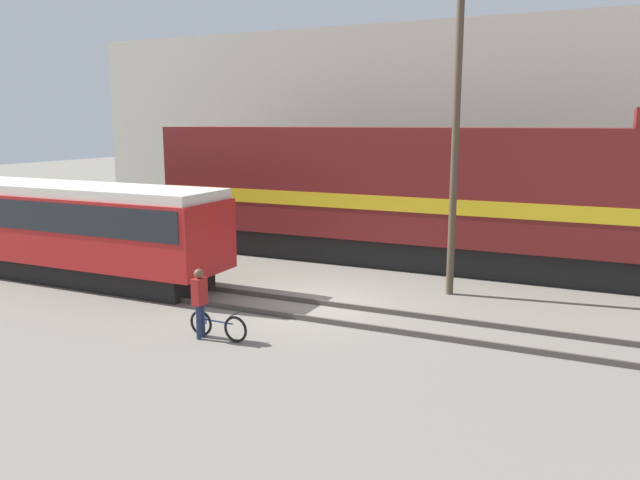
# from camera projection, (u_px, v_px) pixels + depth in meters

# --- Properties ---
(ground_plane) EXTENTS (120.00, 120.00, 0.00)m
(ground_plane) POSITION_uv_depth(u_px,v_px,m) (319.00, 306.00, 17.39)
(ground_plane) COLOR slate
(track_near) EXTENTS (60.00, 1.50, 0.14)m
(track_near) POSITION_uv_depth(u_px,v_px,m) (309.00, 309.00, 16.83)
(track_near) COLOR #47423D
(track_near) RESTS_ON ground
(track_far) EXTENTS (60.00, 1.51, 0.14)m
(track_far) POSITION_uv_depth(u_px,v_px,m) (390.00, 260.00, 22.89)
(track_far) COLOR #47423D
(track_far) RESTS_ON ground
(building_backdrop) EXTENTS (36.05, 6.00, 9.30)m
(building_backdrop) POSITION_uv_depth(u_px,v_px,m) (449.00, 131.00, 29.62)
(building_backdrop) COLOR beige
(building_backdrop) RESTS_ON ground
(freight_locomotive) EXTENTS (19.58, 3.04, 5.47)m
(freight_locomotive) POSITION_uv_depth(u_px,v_px,m) (418.00, 194.00, 22.01)
(freight_locomotive) COLOR black
(freight_locomotive) RESTS_ON ground
(streetcar) EXTENTS (10.63, 2.54, 3.10)m
(streetcar) POSITION_uv_depth(u_px,v_px,m) (74.00, 226.00, 19.98)
(streetcar) COLOR black
(streetcar) RESTS_ON ground
(bicycle) EXTENTS (1.63, 0.44, 0.69)m
(bicycle) POSITION_uv_depth(u_px,v_px,m) (218.00, 326.00, 14.69)
(bicycle) COLOR black
(bicycle) RESTS_ON ground
(person) EXTENTS (0.23, 0.37, 1.69)m
(person) POSITION_uv_depth(u_px,v_px,m) (200.00, 296.00, 14.60)
(person) COLOR #232D4C
(person) RESTS_ON ground
(utility_pole_left) EXTENTS (0.22, 0.22, 8.49)m
(utility_pole_left) POSITION_uv_depth(u_px,v_px,m) (455.00, 151.00, 17.83)
(utility_pole_left) COLOR #4C3D2D
(utility_pole_left) RESTS_ON ground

